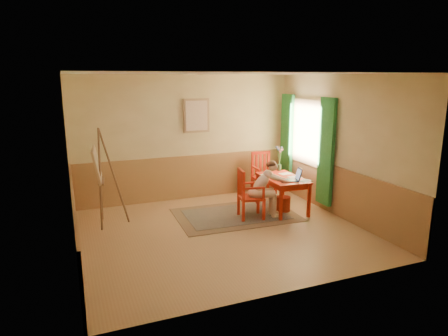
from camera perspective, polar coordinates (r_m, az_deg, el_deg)
name	(u,v)px	position (r m, az deg, el deg)	size (l,w,h in m)	color
room	(222,156)	(6.94, -0.22, 1.71)	(5.04, 4.54, 2.84)	tan
wainscot	(208,194)	(7.88, -2.36, -3.68)	(5.00, 4.50, 1.00)	#B37E4B
window	(306,142)	(9.02, 11.58, 3.70)	(0.12, 2.01, 2.20)	white
wall_portrait	(196,116)	(9.01, -3.95, 7.47)	(0.60, 0.05, 0.76)	#A88159
rug	(236,215)	(8.17, 1.71, -6.68)	(2.46, 1.70, 0.02)	#8C7251
table	(282,181)	(8.37, 8.33, -1.90)	(0.77, 1.23, 0.72)	red
chair_left	(249,194)	(7.86, 3.53, -3.74)	(0.53, 0.51, 1.00)	red
chair_back	(263,174)	(9.36, 5.58, -0.93)	(0.49, 0.51, 1.04)	red
figure	(265,187)	(7.92, 5.84, -2.64)	(0.88, 0.45, 1.15)	beige
laptop	(292,178)	(8.08, 9.68, -1.45)	(0.46, 0.34, 0.25)	#1E2338
papers	(288,176)	(8.41, 9.06, -1.19)	(0.79, 1.06, 0.00)	white
vase	(279,159)	(8.88, 7.89, 1.22)	(0.24, 0.27, 0.55)	#3F724C
wastebasket	(283,204)	(8.45, 8.46, -5.11)	(0.29, 0.29, 0.31)	#B5321B
easel	(99,168)	(7.73, -17.40, -0.04)	(0.65, 0.83, 1.85)	brown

